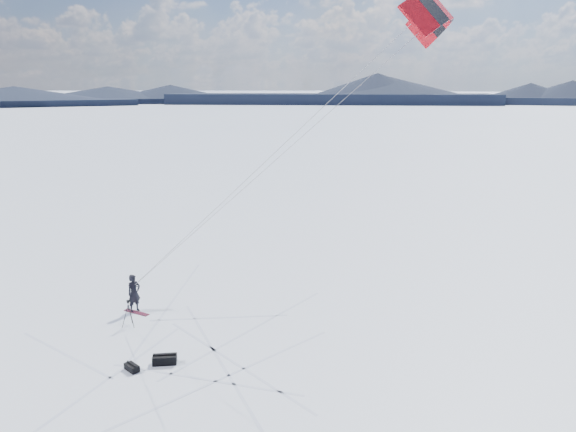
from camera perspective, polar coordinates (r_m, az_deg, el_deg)
The scene contains 9 objects.
ground at distance 25.96m, azimuth -15.62°, elevation -11.93°, with size 1800.00×1800.00×0.00m, color white.
horizon_hills at distance 24.79m, azimuth -16.08°, elevation -5.14°, with size 704.00×705.94×8.21m.
snow_tracks at distance 25.88m, azimuth -17.67°, elevation -12.14°, with size 17.62×14.39×0.01m.
snowkiter at distance 28.84m, azimuth -15.26°, elevation -9.30°, with size 0.68×0.45×1.87m, color black.
snowboard at distance 28.61m, azimuth -15.13°, elevation -9.43°, with size 1.44×0.27×0.04m, color maroon.
tripod at distance 26.90m, azimuth -15.88°, elevation -9.13°, with size 0.56×0.60×1.28m.
gear_bag_a at distance 23.48m, azimuth -12.42°, elevation -14.03°, with size 1.02×0.91×0.42m.
gear_bag_b at distance 23.31m, azimuth -15.58°, elevation -14.59°, with size 0.73×0.50×0.30m.
power_kite at distance 23.20m, azimuth 14.07°, elevation 19.02°, with size 14.15×6.33×12.96m.
Camera 1 is at (16.89, -16.47, 10.82)m, focal length 35.00 mm.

